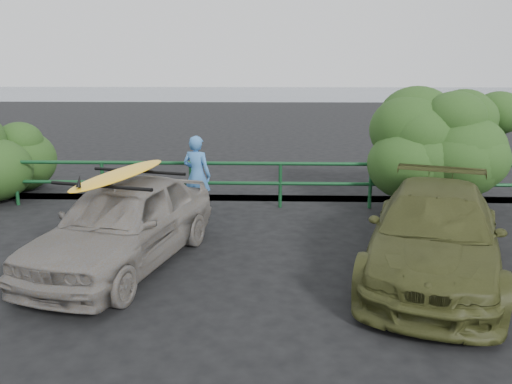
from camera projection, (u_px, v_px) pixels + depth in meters
ground at (208, 312)px, 6.43m from camera, size 80.00×80.00×0.00m
ocean at (266, 92)px, 64.60m from camera, size 200.00×200.00×0.00m
guardrail at (236, 184)px, 11.15m from camera, size 14.00×0.08×1.04m
shrub_left at (30, 158)px, 11.57m from camera, size 3.20×2.40×2.05m
shrub_right at (457, 150)px, 11.30m from camera, size 3.20×2.40×2.49m
sedan at (124, 223)px, 7.84m from camera, size 2.60×4.33×1.38m
olive_vehicle at (434, 233)px, 7.47m from camera, size 3.23×4.89×1.32m
man at (197, 175)px, 10.55m from camera, size 0.71×0.58×1.69m
roof_rack at (121, 178)px, 7.66m from camera, size 1.88×1.53×0.05m
surfboard at (121, 174)px, 7.65m from camera, size 1.14×2.56×0.07m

